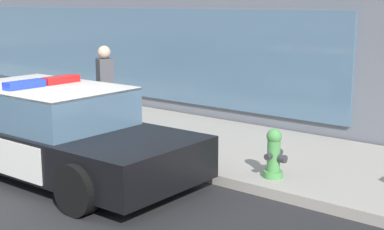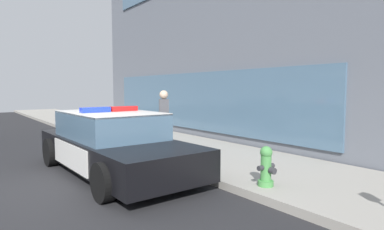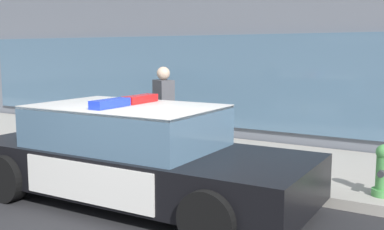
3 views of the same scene
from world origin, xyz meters
name	(u,v)px [view 2 (image 2 of 3)]	position (x,y,z in m)	size (l,w,h in m)	color
ground	(79,189)	(0.00, 0.00, 0.00)	(48.00, 48.00, 0.00)	#262628
sidewalk	(227,159)	(0.00, 3.79, 0.07)	(48.00, 3.25, 0.15)	#A39E93
storefront_building	(324,24)	(-1.35, 10.28, 4.50)	(19.76, 9.72, 9.00)	slate
police_cruiser	(113,143)	(-0.78, 1.02, 0.68)	(4.99, 2.19, 1.49)	black
fire_hydrant	(266,167)	(2.29, 2.62, 0.50)	(0.34, 0.39, 0.73)	#4C994C
pedestrian_on_sidewalk	(164,121)	(-1.55, 2.84, 1.01)	(0.48, 0.42, 1.71)	#23232D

